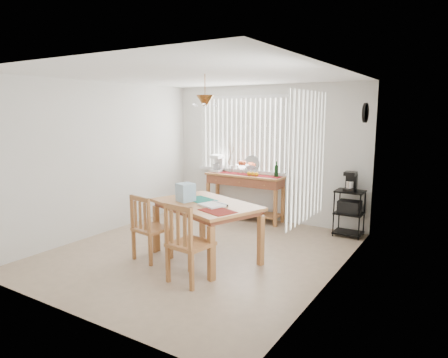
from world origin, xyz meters
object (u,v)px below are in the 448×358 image
Objects in this scene: wire_cart at (349,209)px; dining_table at (206,209)px; chair_left at (150,228)px; cart_items at (351,182)px; sideboard at (245,186)px; chair_right at (188,244)px.

dining_table reaches higher than wire_cart.
wire_cart is 0.83× the size of chair_left.
cart_items is at bearing 90.00° from wire_cart.
dining_table is (0.55, -2.15, 0.05)m from sideboard.
sideboard is 2.03m from wire_cart.
sideboard is 2.65m from chair_left.
sideboard is 0.90× the size of dining_table.
cart_items is 0.32× the size of chair_right.
sideboard reaches higher than wire_cart.
dining_table is at bearing 38.06° from chair_left.
chair_right is at bearing -111.73° from cart_items.
chair_right reaches higher than chair_left.
chair_left is 0.98m from chair_right.
chair_right reaches higher than sideboard.
chair_right is (0.93, -0.33, 0.03)m from chair_left.
sideboard is at bearing -179.96° from cart_items.
chair_left is 0.94× the size of chair_right.
sideboard is at bearing 88.16° from chair_left.
sideboard is 1.67× the size of chair_left.
chair_left reaches higher than sideboard.
chair_left reaches higher than dining_table.
chair_left reaches higher than wire_cart.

